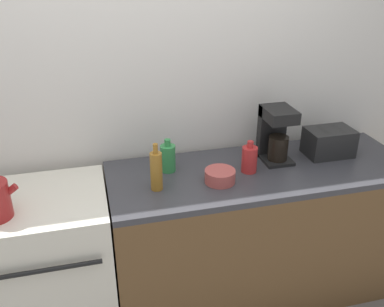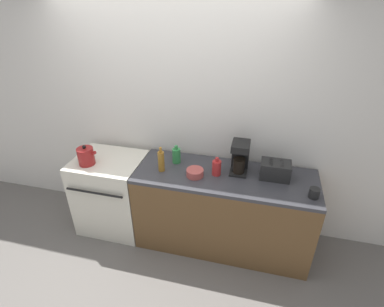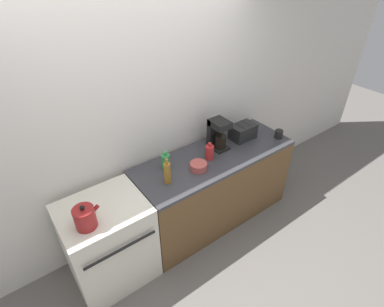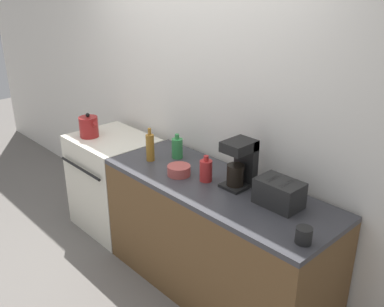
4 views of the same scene
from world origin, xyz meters
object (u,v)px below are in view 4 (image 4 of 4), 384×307
(toaster, at_px, (279,193))
(bottle_amber, at_px, (150,147))
(kettle, at_px, (89,127))
(bottle_red, at_px, (206,170))
(stove, at_px, (115,182))
(coffee_maker, at_px, (241,162))
(bottle_green, at_px, (177,148))
(cup_black, at_px, (304,235))
(bowl, at_px, (179,170))

(toaster, distance_m, bottle_amber, 1.12)
(kettle, height_order, toaster, kettle)
(kettle, height_order, bottle_amber, bottle_amber)
(kettle, relative_size, bottle_amber, 0.83)
(bottle_red, bearing_deg, stove, -179.47)
(kettle, distance_m, coffee_maker, 1.58)
(kettle, height_order, bottle_red, kettle)
(stove, height_order, bottle_green, bottle_green)
(kettle, relative_size, bottle_red, 1.16)
(bottle_green, bearing_deg, coffee_maker, -0.32)
(bottle_green, relative_size, bottle_amber, 0.74)
(toaster, xyz_separation_m, bottle_red, (-0.56, -0.09, -0.01))
(cup_black, bearing_deg, kettle, 179.59)
(bottle_red, bearing_deg, cup_black, -9.46)
(stove, distance_m, cup_black, 2.15)
(bottle_red, bearing_deg, bottle_amber, -173.35)
(stove, bearing_deg, bottle_green, 10.53)
(kettle, height_order, coffee_maker, coffee_maker)
(stove, xyz_separation_m, bottle_green, (0.74, 0.14, 0.52))
(bottle_red, bearing_deg, bottle_green, 164.28)
(bottle_red, distance_m, bowl, 0.22)
(coffee_maker, distance_m, cup_black, 0.75)
(coffee_maker, height_order, cup_black, coffee_maker)
(stove, distance_m, bowl, 1.10)
(toaster, bearing_deg, stove, -176.75)
(stove, height_order, bottle_red, bottle_red)
(bottle_green, relative_size, bowl, 1.16)
(toaster, distance_m, coffee_maker, 0.36)
(coffee_maker, distance_m, bowl, 0.48)
(toaster, relative_size, bottle_red, 1.49)
(bottle_green, xyz_separation_m, cup_black, (1.35, -0.28, -0.04))
(kettle, distance_m, bottle_red, 1.35)
(bottle_green, distance_m, bowl, 0.32)
(coffee_maker, distance_m, bottle_amber, 0.78)
(toaster, xyz_separation_m, bottle_green, (-1.01, 0.04, -0.00))
(coffee_maker, xyz_separation_m, bottle_green, (-0.66, 0.00, -0.09))
(kettle, bearing_deg, bowl, 2.85)
(bowl, bearing_deg, stove, 176.19)
(bowl, bearing_deg, bottle_red, 20.96)
(kettle, bearing_deg, cup_black, -0.41)
(bottle_amber, relative_size, bottle_red, 1.39)
(kettle, relative_size, bottle_green, 1.12)
(bowl, bearing_deg, toaster, 12.27)
(bowl, bearing_deg, coffee_maker, 25.98)
(bottle_red, relative_size, cup_black, 2.06)
(kettle, relative_size, coffee_maker, 0.67)
(bottle_amber, distance_m, bowl, 0.36)
(stove, distance_m, bottle_green, 0.91)
(coffee_maker, bearing_deg, bowl, -154.02)
(kettle, xyz_separation_m, bowl, (1.15, 0.06, -0.06))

